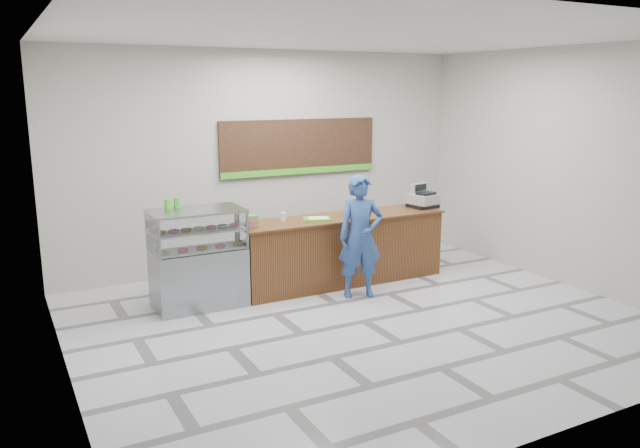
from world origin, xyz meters
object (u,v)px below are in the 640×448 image
sales_counter (342,250)px  serving_tray (317,219)px  customer (360,237)px  cash_register (422,199)px  display_case (198,258)px

sales_counter → serving_tray: (-0.44, -0.03, 0.52)m
sales_counter → customer: size_ratio=1.88×
cash_register → customer: 1.75m
sales_counter → cash_register: bearing=1.0°
serving_tray → sales_counter: bearing=23.6°
serving_tray → customer: bearing=-40.4°
cash_register → customer: bearing=-168.7°
display_case → cash_register: cash_register is taller
cash_register → customer: size_ratio=0.28×
cash_register → serving_tray: bearing=169.5°
display_case → serving_tray: 1.82m
display_case → serving_tray: bearing=-0.8°
sales_counter → display_case: display_case is taller
sales_counter → cash_register: size_ratio=6.71×
display_case → customer: size_ratio=0.77×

